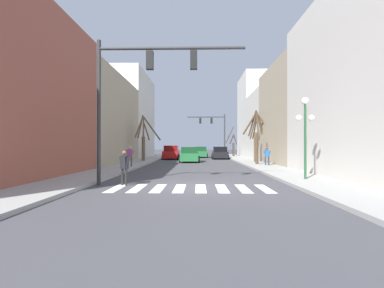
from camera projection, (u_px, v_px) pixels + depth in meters
ground_plane at (190, 187)px, 13.15m from camera, size 240.00×240.00×0.00m
sidewalk_left at (60, 185)px, 13.27m from camera, size 2.67×90.00×0.15m
sidewalk_right at (324, 186)px, 13.03m from camera, size 2.67×90.00×0.15m
building_row_left at (96, 113)px, 30.55m from camera, size 6.00×43.68×12.19m
building_row_right at (296, 112)px, 30.08m from camera, size 6.00×44.99×12.73m
crosswalk_stripes at (190, 188)px, 12.69m from camera, size 6.75×2.60×0.01m
traffic_signal_near at (140, 80)px, 13.70m from camera, size 6.80×0.28×6.67m
traffic_signal_far at (214, 127)px, 43.98m from camera, size 5.59×0.28×6.43m
street_lamp_right_corner at (305, 121)px, 14.99m from camera, size 0.95×0.36×4.09m
car_driving_toward_lane at (201, 152)px, 45.56m from camera, size 2.19×4.34×1.65m
car_parked_left_mid at (190, 155)px, 32.96m from camera, size 2.18×4.57×1.66m
car_parked_left_far at (220, 153)px, 40.31m from camera, size 2.19×4.25×1.66m
car_parked_right_far at (171, 153)px, 39.82m from camera, size 2.17×4.60×1.81m
pedestrian_on_right_sidewalk at (267, 154)px, 25.50m from camera, size 0.67×0.21×1.55m
pedestrian_near_right_corner at (130, 154)px, 23.68m from camera, size 0.71×0.24×1.64m
pedestrian_crossing_street at (124, 165)px, 13.68m from camera, size 0.59×0.49×1.60m
street_tree_left_near at (256, 142)px, 27.11m from camera, size 0.66×2.90×4.59m
street_tree_right_near at (257, 135)px, 31.21m from camera, size 2.98×1.44×5.37m
street_tree_right_far at (233, 145)px, 46.67m from camera, size 1.83×1.22×4.66m
street_tree_right_mid at (144, 138)px, 33.02m from camera, size 2.88×3.03×5.03m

